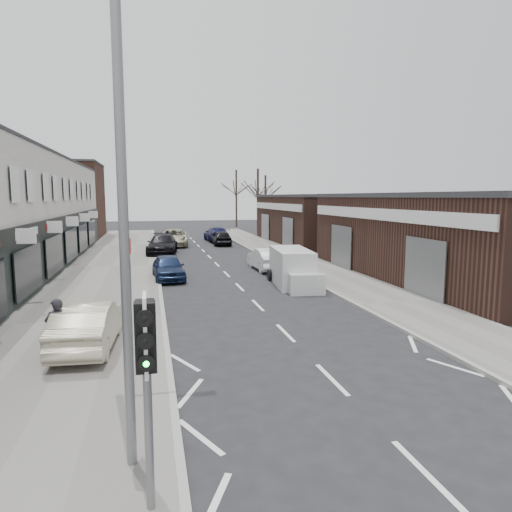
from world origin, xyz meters
TOP-DOWN VIEW (x-y plane):
  - ground at (0.00, 0.00)m, footprint 160.00×160.00m
  - pavement_left at (-6.75, 22.00)m, footprint 5.50×64.00m
  - pavement_right at (5.75, 22.00)m, footprint 3.50×64.00m
  - brick_block_far at (-13.50, 45.00)m, footprint 8.00×10.00m
  - right_unit_near at (12.50, 14.00)m, footprint 10.00×18.00m
  - right_unit_far at (12.50, 34.00)m, footprint 10.00×16.00m
  - tree_far_a at (9.00, 48.00)m, footprint 3.60×3.60m
  - tree_far_b at (11.50, 54.00)m, footprint 3.60×3.60m
  - tree_far_c at (8.50, 60.00)m, footprint 3.60×3.60m
  - traffic_light at (-4.40, -2.02)m, footprint 0.28×0.60m
  - street_lamp at (-4.53, -0.80)m, footprint 2.23×0.22m
  - warning_sign at (-5.16, 12.00)m, footprint 0.12×0.80m
  - white_van at (2.72, 13.80)m, footprint 2.09×4.93m
  - sedan_on_pavement at (-6.15, 5.54)m, footprint 1.74×4.32m
  - pedestrian at (-6.82, 4.70)m, footprint 0.72×0.58m
  - parked_car_left_a at (-3.40, 16.96)m, footprint 1.83×4.07m
  - parked_car_left_b at (-3.40, 28.32)m, footprint 2.73×5.60m
  - parked_car_left_c at (-2.20, 34.31)m, footprint 3.01×5.75m
  - parked_car_right_a at (2.65, 18.98)m, footprint 1.56×4.19m
  - parked_car_right_b at (2.20, 34.13)m, footprint 1.78×4.12m
  - parked_car_right_c at (2.27, 37.97)m, footprint 2.24×5.11m

SIDE VIEW (x-z plane):
  - ground at x=0.00m, z-range 0.00..0.00m
  - tree_far_a at x=9.00m, z-range -4.00..4.00m
  - tree_far_b at x=11.50m, z-range -3.75..3.75m
  - tree_far_c at x=8.50m, z-range -4.25..4.25m
  - pavement_left at x=-6.75m, z-range 0.00..0.12m
  - pavement_right at x=5.75m, z-range 0.00..0.12m
  - parked_car_left_a at x=-3.40m, z-range 0.00..1.36m
  - parked_car_right_a at x=2.65m, z-range 0.00..1.37m
  - parked_car_right_b at x=2.20m, z-range 0.00..1.38m
  - parked_car_right_c at x=2.27m, z-range 0.00..1.46m
  - parked_car_left_c at x=-2.20m, z-range 0.00..1.54m
  - parked_car_left_b at x=-3.40m, z-range 0.00..1.57m
  - sedan_on_pavement at x=-6.15m, z-range 0.12..1.52m
  - white_van at x=2.72m, z-range -0.05..1.81m
  - pedestrian at x=-6.82m, z-range 0.12..1.82m
  - warning_sign at x=-5.16m, z-range 0.85..3.55m
  - right_unit_near at x=12.50m, z-range 0.00..4.50m
  - right_unit_far at x=12.50m, z-range 0.00..4.50m
  - traffic_light at x=-4.40m, z-range 0.86..3.96m
  - brick_block_far at x=-13.50m, z-range 0.00..8.00m
  - street_lamp at x=-4.53m, z-range 0.62..8.62m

